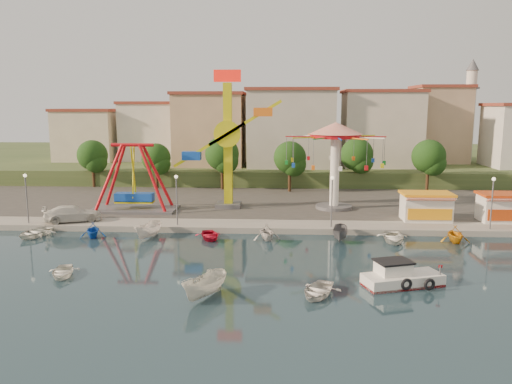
# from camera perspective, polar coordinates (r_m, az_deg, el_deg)

# --- Properties ---
(ground) EXTENTS (200.00, 200.00, 0.00)m
(ground) POSITION_cam_1_polar(r_m,az_deg,el_deg) (39.61, -1.37, -9.19)
(ground) COLOR #132A36
(ground) RESTS_ON ground
(quay_deck) EXTENTS (200.00, 100.00, 0.60)m
(quay_deck) POSITION_cam_1_polar(r_m,az_deg,el_deg) (100.17, 1.35, 2.59)
(quay_deck) COLOR #9E998E
(quay_deck) RESTS_ON ground
(asphalt_pad) EXTENTS (90.00, 28.00, 0.01)m
(asphalt_pad) POSITION_cam_1_polar(r_m,az_deg,el_deg) (68.51, 0.55, -0.52)
(asphalt_pad) COLOR #4C4944
(asphalt_pad) RESTS_ON quay_deck
(hill_terrace) EXTENTS (200.00, 60.00, 3.00)m
(hill_terrace) POSITION_cam_1_polar(r_m,az_deg,el_deg) (105.00, 1.43, 3.58)
(hill_terrace) COLOR #384C26
(hill_terrace) RESTS_ON ground
(pirate_ship_ride) EXTENTS (10.00, 5.00, 8.00)m
(pirate_ship_ride) POSITION_cam_1_polar(r_m,az_deg,el_deg) (60.60, -13.80, 1.47)
(pirate_ship_ride) COLOR #59595E
(pirate_ship_ride) RESTS_ON quay_deck
(kamikaze_tower) EXTENTS (8.74, 3.10, 16.50)m
(kamikaze_tower) POSITION_cam_1_polar(r_m,az_deg,el_deg) (60.25, -2.82, 5.48)
(kamikaze_tower) COLOR #59595E
(kamikaze_tower) RESTS_ON quay_deck
(wave_swinger) EXTENTS (11.60, 11.60, 10.40)m
(wave_swinger) POSITION_cam_1_polar(r_m,az_deg,el_deg) (60.25, 9.06, 5.22)
(wave_swinger) COLOR #59595E
(wave_swinger) RESTS_ON quay_deck
(booth_left) EXTENTS (5.40, 3.78, 3.08)m
(booth_left) POSITION_cam_1_polar(r_m,az_deg,el_deg) (57.06, 18.86, -1.56)
(booth_left) COLOR white
(booth_left) RESTS_ON quay_deck
(booth_mid) EXTENTS (5.40, 3.78, 3.08)m
(booth_mid) POSITION_cam_1_polar(r_m,az_deg,el_deg) (59.85, 26.51, -1.56)
(booth_mid) COLOR white
(booth_mid) RESTS_ON quay_deck
(lamp_post_0) EXTENTS (0.14, 0.14, 5.00)m
(lamp_post_0) POSITION_cam_1_polar(r_m,az_deg,el_deg) (57.91, -24.71, -0.83)
(lamp_post_0) COLOR #59595E
(lamp_post_0) RESTS_ON quay_deck
(lamp_post_1) EXTENTS (0.14, 0.14, 5.00)m
(lamp_post_1) POSITION_cam_1_polar(r_m,az_deg,el_deg) (52.43, -9.04, -1.07)
(lamp_post_1) COLOR #59595E
(lamp_post_1) RESTS_ON quay_deck
(lamp_post_2) EXTENTS (0.14, 0.14, 5.00)m
(lamp_post_2) POSITION_cam_1_polar(r_m,az_deg,el_deg) (51.53, 8.65, -1.25)
(lamp_post_2) COLOR #59595E
(lamp_post_2) RESTS_ON quay_deck
(lamp_post_3) EXTENTS (0.14, 0.14, 5.00)m
(lamp_post_3) POSITION_cam_1_polar(r_m,az_deg,el_deg) (55.44, 25.34, -1.31)
(lamp_post_3) COLOR #59595E
(lamp_post_3) RESTS_ON quay_deck
(tree_0) EXTENTS (4.60, 4.60, 7.19)m
(tree_0) POSITION_cam_1_polar(r_m,az_deg,el_deg) (80.08, -18.19, 4.01)
(tree_0) COLOR #382314
(tree_0) RESTS_ON quay_deck
(tree_1) EXTENTS (4.35, 4.35, 6.80)m
(tree_1) POSITION_cam_1_polar(r_m,az_deg,el_deg) (76.36, -11.35, 3.84)
(tree_1) COLOR #382314
(tree_1) RESTS_ON quay_deck
(tree_2) EXTENTS (5.02, 5.02, 7.85)m
(tree_2) POSITION_cam_1_polar(r_m,az_deg,el_deg) (74.01, -3.91, 4.38)
(tree_2) COLOR #382314
(tree_2) RESTS_ON quay_deck
(tree_3) EXTENTS (4.68, 4.68, 7.32)m
(tree_3) POSITION_cam_1_polar(r_m,az_deg,el_deg) (72.08, 3.89, 3.95)
(tree_3) COLOR #382314
(tree_3) RESTS_ON quay_deck
(tree_4) EXTENTS (4.86, 4.86, 7.60)m
(tree_4) POSITION_cam_1_polar(r_m,az_deg,el_deg) (75.84, 11.46, 4.21)
(tree_4) COLOR #382314
(tree_4) RESTS_ON quay_deck
(tree_5) EXTENTS (4.83, 4.83, 7.54)m
(tree_5) POSITION_cam_1_polar(r_m,az_deg,el_deg) (76.20, 19.13, 3.86)
(tree_5) COLOR #382314
(tree_5) RESTS_ON quay_deck
(building_0) EXTENTS (9.26, 9.53, 11.87)m
(building_0) POSITION_cam_1_polar(r_m,az_deg,el_deg) (91.04, -20.60, 6.70)
(building_0) COLOR beige
(building_0) RESTS_ON hill_terrace
(building_1) EXTENTS (12.33, 9.01, 8.63)m
(building_1) POSITION_cam_1_polar(r_m,az_deg,el_deg) (92.14, -12.29, 6.12)
(building_1) COLOR silver
(building_1) RESTS_ON hill_terrace
(building_2) EXTENTS (11.95, 9.28, 11.23)m
(building_2) POSITION_cam_1_polar(r_m,az_deg,el_deg) (90.08, -4.08, 7.07)
(building_2) COLOR tan
(building_2) RESTS_ON hill_terrace
(building_3) EXTENTS (12.59, 10.50, 9.20)m
(building_3) POSITION_cam_1_polar(r_m,az_deg,el_deg) (86.34, 4.85, 6.26)
(building_3) COLOR beige
(building_3) RESTS_ON hill_terrace
(building_4) EXTENTS (10.75, 9.23, 9.24)m
(building_4) POSITION_cam_1_polar(r_m,az_deg,el_deg) (91.14, 13.32, 6.24)
(building_4) COLOR beige
(building_4) RESTS_ON hill_terrace
(building_5) EXTENTS (12.77, 10.96, 11.21)m
(building_5) POSITION_cam_1_polar(r_m,az_deg,el_deg) (92.58, 21.73, 6.47)
(building_5) COLOR tan
(building_5) RESTS_ON hill_terrace
(minaret) EXTENTS (2.80, 2.80, 18.00)m
(minaret) POSITION_cam_1_polar(r_m,az_deg,el_deg) (97.14, 23.24, 8.83)
(minaret) COLOR silver
(minaret) RESTS_ON hill_terrace
(cabin_motorboat) EXTENTS (6.13, 3.85, 2.02)m
(cabin_motorboat) POSITION_cam_1_polar(r_m,az_deg,el_deg) (38.20, 16.19, -9.46)
(cabin_motorboat) COLOR white
(cabin_motorboat) RESTS_ON ground
(rowboat_a) EXTENTS (3.11, 3.77, 0.68)m
(rowboat_a) POSITION_cam_1_polar(r_m,az_deg,el_deg) (41.43, -21.25, -8.52)
(rowboat_a) COLOR white
(rowboat_a) RESTS_ON ground
(rowboat_b) EXTENTS (3.95, 4.51, 0.78)m
(rowboat_b) POSITION_cam_1_polar(r_m,az_deg,el_deg) (35.16, 7.03, -11.10)
(rowboat_b) COLOR silver
(rowboat_b) RESTS_ON ground
(skiff) EXTENTS (3.52, 4.60, 1.68)m
(skiff) POSITION_cam_1_polar(r_m,az_deg,el_deg) (34.49, -5.84, -10.69)
(skiff) COLOR silver
(skiff) RESTS_ON ground
(van) EXTENTS (6.40, 4.51, 1.72)m
(van) POSITION_cam_1_polar(r_m,az_deg,el_deg) (57.22, -20.25, -2.33)
(van) COLOR silver
(van) RESTS_ON quay_deck
(moored_boat_0) EXTENTS (3.95, 4.76, 0.85)m
(moored_boat_0) POSITION_cam_1_polar(r_m,az_deg,el_deg) (54.66, -24.00, -4.24)
(moored_boat_0) COLOR white
(moored_boat_0) RESTS_ON ground
(moored_boat_1) EXTENTS (3.22, 3.49, 1.53)m
(moored_boat_1) POSITION_cam_1_polar(r_m,az_deg,el_deg) (52.15, -18.14, -4.13)
(moored_boat_1) COLOR blue
(moored_boat_1) RESTS_ON ground
(moored_boat_2) EXTENTS (2.73, 4.42, 1.60)m
(moored_boat_2) POSITION_cam_1_polar(r_m,az_deg,el_deg) (50.40, -12.18, -4.30)
(moored_boat_2) COLOR silver
(moored_boat_2) RESTS_ON ground
(moored_boat_3) EXTENTS (3.47, 4.16, 0.74)m
(moored_boat_3) POSITION_cam_1_polar(r_m,az_deg,el_deg) (49.28, -5.32, -4.95)
(moored_boat_3) COLOR red
(moored_boat_3) RESTS_ON ground
(moored_boat_4) EXTENTS (3.41, 3.69, 1.61)m
(moored_boat_4) POSITION_cam_1_polar(r_m,az_deg,el_deg) (48.68, 1.23, -4.56)
(moored_boat_4) COLOR silver
(moored_boat_4) RESTS_ON ground
(moored_boat_5) EXTENTS (2.00, 3.97, 1.47)m
(moored_boat_5) POSITION_cam_1_polar(r_m,az_deg,el_deg) (49.01, 9.63, -4.69)
(moored_boat_5) COLOR #5A5A5F
(moored_boat_5) RESTS_ON ground
(moored_boat_6) EXTENTS (3.47, 4.50, 0.86)m
(moored_boat_6) POSITION_cam_1_polar(r_m,az_deg,el_deg) (49.92, 15.41, -5.00)
(moored_boat_6) COLOR white
(moored_boat_6) RESTS_ON ground
(moored_boat_7) EXTENTS (2.83, 3.24, 1.65)m
(moored_boat_7) POSITION_cam_1_polar(r_m,az_deg,el_deg) (51.40, 21.81, -4.49)
(moored_boat_7) COLOR orange
(moored_boat_7) RESTS_ON ground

